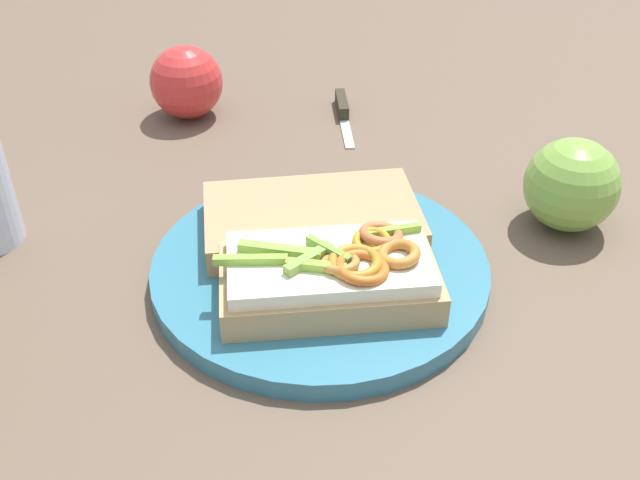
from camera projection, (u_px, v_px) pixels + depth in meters
ground_plane at (320, 277)px, 0.60m from camera, size 2.00×2.00×0.00m
plate at (320, 269)px, 0.59m from camera, size 0.26×0.26×0.02m
sandwich at (330, 275)px, 0.54m from camera, size 0.16×0.09×0.04m
bread_slice_side at (314, 219)px, 0.61m from camera, size 0.17×0.11×0.02m
apple_0 at (572, 185)px, 0.63m from camera, size 0.11×0.11×0.08m
apple_1 at (186, 82)px, 0.80m from camera, size 0.08×0.08×0.08m
knife at (343, 111)px, 0.82m from camera, size 0.02×0.11×0.02m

